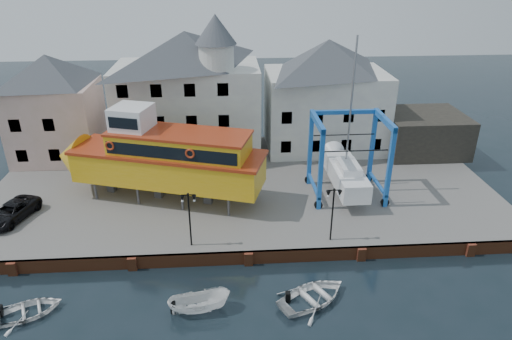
{
  "coord_description": "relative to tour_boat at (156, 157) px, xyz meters",
  "views": [
    {
      "loc": [
        -1.27,
        -26.06,
        19.73
      ],
      "look_at": [
        1.0,
        7.0,
        4.0
      ],
      "focal_mm": 32.0,
      "sensor_mm": 36.0,
      "label": 1
    }
  ],
  "objects": [
    {
      "name": "shed_dark",
      "position": [
        26.14,
        8.43,
        -1.72
      ],
      "size": [
        8.0,
        7.0,
        4.0
      ],
      "primitive_type": "cube",
      "color": "black",
      "rests_on": "hardstanding"
    },
    {
      "name": "motorboat_b",
      "position": [
        10.98,
        -12.56,
        -4.72
      ],
      "size": [
        5.82,
        5.27,
        0.99
      ],
      "primitive_type": "imported",
      "rotation": [
        0.0,
        0.0,
        2.07
      ],
      "color": "white",
      "rests_on": "ground"
    },
    {
      "name": "building_white_right",
      "position": [
        16.14,
        10.43,
        1.88
      ],
      "size": [
        12.0,
        8.0,
        11.2
      ],
      "color": "silver",
      "rests_on": "hardstanding"
    },
    {
      "name": "building_pink",
      "position": [
        -10.86,
        9.43,
        1.43
      ],
      "size": [
        8.0,
        7.0,
        10.3
      ],
      "color": "tan",
      "rests_on": "hardstanding"
    },
    {
      "name": "motorboat_a",
      "position": [
        3.92,
        -12.98,
        -4.72
      ],
      "size": [
        3.95,
        1.89,
        1.47
      ],
      "primitive_type": "imported",
      "rotation": [
        0.0,
        0.0,
        1.7
      ],
      "color": "white",
      "rests_on": "ground"
    },
    {
      "name": "lamp_post_right",
      "position": [
        13.14,
        -7.37,
        -0.55
      ],
      "size": [
        1.12,
        0.32,
        4.2
      ],
      "color": "black",
      "rests_on": "hardstanding"
    },
    {
      "name": "travel_lift",
      "position": [
        15.86,
        0.18,
        -1.51
      ],
      "size": [
        6.22,
        8.79,
        13.27
      ],
      "rotation": [
        0.0,
        0.0,
        0.01
      ],
      "color": "blue",
      "rests_on": "hardstanding"
    },
    {
      "name": "lamp_post_left",
      "position": [
        3.14,
        -7.37,
        -0.55
      ],
      "size": [
        1.12,
        0.32,
        4.2
      ],
      "color": "black",
      "rests_on": "hardstanding"
    },
    {
      "name": "motorboat_d",
      "position": [
        -6.42,
        -12.58,
        -4.72
      ],
      "size": [
        4.7,
        4.14,
        0.81
      ],
      "primitive_type": "imported",
      "rotation": [
        0.0,
        0.0,
        1.99
      ],
      "color": "white",
      "rests_on": "ground"
    },
    {
      "name": "van",
      "position": [
        -10.96,
        -2.92,
        -3.05
      ],
      "size": [
        3.64,
        5.3,
        1.35
      ],
      "primitive_type": "imported",
      "rotation": [
        0.0,
        0.0,
        -0.32
      ],
      "color": "black",
      "rests_on": "hardstanding"
    },
    {
      "name": "tour_boat",
      "position": [
        0.0,
        0.0,
        0.0
      ],
      "size": [
        18.58,
        9.52,
        7.89
      ],
      "rotation": [
        0.0,
        0.0,
        -0.3
      ],
      "color": "#59595E",
      "rests_on": "hardstanding"
    },
    {
      "name": "building_white_main",
      "position": [
        2.27,
        9.83,
        2.62
      ],
      "size": [
        14.0,
        8.3,
        14.0
      ],
      "color": "silver",
      "rests_on": "hardstanding"
    },
    {
      "name": "ground",
      "position": [
        7.14,
        -8.57,
        -4.72
      ],
      "size": [
        140.0,
        140.0,
        0.0
      ],
      "primitive_type": "plane",
      "color": "#17252C",
      "rests_on": "ground"
    },
    {
      "name": "hardstanding",
      "position": [
        7.14,
        2.43,
        -4.22
      ],
      "size": [
        44.0,
        22.0,
        1.0
      ],
      "primitive_type": "cube",
      "color": "#5E5C58",
      "rests_on": "ground"
    },
    {
      "name": "quay_wall",
      "position": [
        7.14,
        -8.46,
        -4.22
      ],
      "size": [
        44.0,
        0.47,
        1.0
      ],
      "color": "brown",
      "rests_on": "ground"
    }
  ]
}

